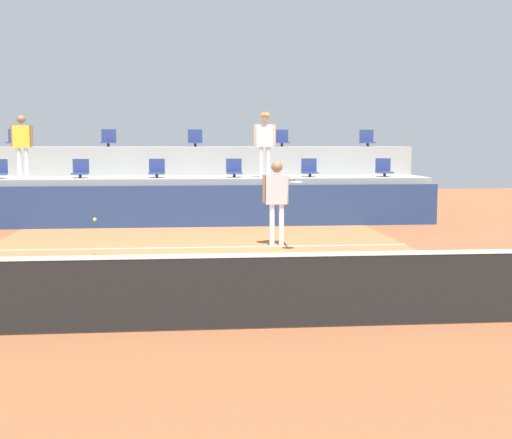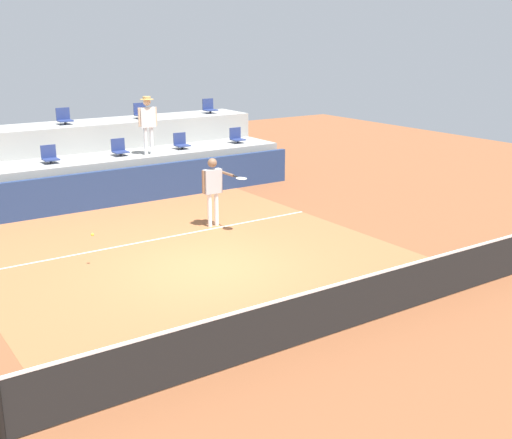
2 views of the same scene
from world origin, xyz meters
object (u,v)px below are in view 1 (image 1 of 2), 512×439
spectator_in_grey (22,141)px  spectator_with_hat (265,137)px  stadium_chair_lower_right (309,169)px  stadium_chair_upper_left (109,139)px  stadium_chair_lower_mid_right (234,170)px  stadium_chair_upper_right (282,139)px  stadium_chair_upper_far_left (15,139)px  stadium_chair_lower_left (80,170)px  stadium_chair_lower_far_right (384,169)px  tennis_player (277,193)px  tennis_ball (95,219)px  stadium_chair_lower_mid_left (157,170)px  stadium_chair_upper_center (195,139)px  stadium_chair_upper_far_right (367,140)px

spectator_in_grey → spectator_with_hat: (6.52, 0.00, 0.09)m
stadium_chair_lower_right → stadium_chair_upper_left: (-5.83, 1.80, 0.85)m
stadium_chair_lower_mid_right → stadium_chair_upper_right: size_ratio=1.00×
stadium_chair_lower_mid_right → stadium_chair_upper_left: 4.18m
stadium_chair_upper_right → stadium_chair_upper_far_left: bearing=180.0°
stadium_chair_upper_right → spectator_with_hat: 2.31m
stadium_chair_upper_left → stadium_chair_upper_right: bearing=0.0°
stadium_chair_lower_left → stadium_chair_upper_far_left: size_ratio=1.00×
stadium_chair_lower_far_right → spectator_with_hat: 3.62m
stadium_chair_upper_right → tennis_player: (-0.94, -6.46, -1.19)m
tennis_ball → spectator_in_grey: bearing=115.8°
stadium_chair_lower_right → spectator_in_grey: bearing=-177.2°
stadium_chair_lower_mid_left → stadium_chair_upper_far_left: bearing=157.1°
stadium_chair_upper_far_left → stadium_chair_upper_center: bearing=0.0°
tennis_player → spectator_in_grey: bearing=146.0°
stadium_chair_lower_mid_right → stadium_chair_upper_far_left: size_ratio=1.00×
stadium_chair_lower_far_right → tennis_player: tennis_player is taller
stadium_chair_upper_far_right → stadium_chair_upper_far_left: bearing=180.0°
stadium_chair_upper_far_right → tennis_player: stadium_chair_upper_far_right is taller
stadium_chair_lower_mid_left → stadium_chair_upper_left: bearing=130.2°
stadium_chair_lower_mid_right → stadium_chair_upper_far_left: (-6.41, 1.80, 0.85)m
stadium_chair_lower_mid_left → stadium_chair_lower_mid_right: 2.16m
stadium_chair_upper_left → spectator_with_hat: bearing=-25.9°
stadium_chair_lower_left → tennis_player: size_ratio=0.29×
stadium_chair_upper_far_left → stadium_chair_upper_center: 5.34m
stadium_chair_lower_right → stadium_chair_upper_center: size_ratio=1.00×
stadium_chair_lower_mid_right → stadium_chair_upper_far_right: bearing=22.8°
stadium_chair_lower_mid_right → tennis_player: 4.71m
tennis_player → tennis_ball: bearing=-162.6°
stadium_chair_upper_far_right → spectator_in_grey: bearing=-167.6°
spectator_with_hat → spectator_in_grey: bearing=-180.0°
stadium_chair_upper_left → tennis_ball: (0.61, -7.62, -1.58)m
stadium_chair_lower_left → stadium_chair_upper_center: 3.74m
stadium_chair_lower_right → tennis_ball: bearing=-131.9°
stadium_chair_lower_right → stadium_chair_upper_far_right: 2.92m
stadium_chair_lower_left → stadium_chair_lower_mid_left: 2.09m
stadium_chair_lower_mid_right → stadium_chair_upper_far_left: 6.71m
stadium_chair_upper_right → stadium_chair_lower_far_right: bearing=-33.4°
stadium_chair_upper_center → stadium_chair_upper_far_right: (5.35, 0.00, 0.00)m
stadium_chair_upper_center → stadium_chair_upper_far_right: same height
stadium_chair_lower_far_right → spectator_with_hat: size_ratio=0.29×
stadium_chair_lower_left → tennis_player: tennis_player is taller
stadium_chair_upper_center → stadium_chair_upper_far_left: bearing=180.0°
stadium_chair_lower_mid_left → tennis_player: bearing=-59.0°
stadium_chair_upper_far_right → spectator_with_hat: spectator_with_hat is taller
stadium_chair_upper_left → stadium_chair_upper_right: (5.26, 0.00, 0.00)m
stadium_chair_lower_right → stadium_chair_lower_mid_right: bearing=180.0°
stadium_chair_upper_far_left → spectator_in_grey: bearing=-71.8°
stadium_chair_lower_mid_left → stadium_chair_upper_far_right: stadium_chair_upper_far_right is taller
stadium_chair_lower_mid_left → tennis_ball: (-0.91, -5.82, -0.73)m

